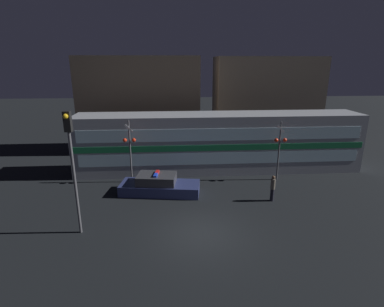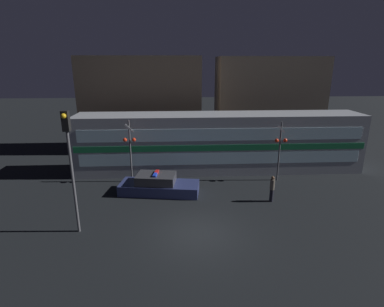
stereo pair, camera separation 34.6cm
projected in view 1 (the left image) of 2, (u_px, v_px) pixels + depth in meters
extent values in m
plane|color=black|center=(201.00, 233.00, 14.40)|extent=(120.00, 120.00, 0.00)
cube|color=#999EA5|center=(219.00, 142.00, 22.46)|extent=(20.99, 3.01, 4.30)
cube|color=#19723F|center=(222.00, 148.00, 21.01)|extent=(20.57, 0.03, 0.43)
cube|color=silver|center=(222.00, 158.00, 21.24)|extent=(19.94, 0.02, 0.86)
cube|color=silver|center=(222.00, 135.00, 20.74)|extent=(19.94, 0.02, 0.86)
cube|color=navy|center=(160.00, 188.00, 18.75)|extent=(5.10, 2.47, 0.67)
cube|color=#333338|center=(157.00, 179.00, 18.59)|extent=(2.55, 1.89, 0.57)
cube|color=blue|center=(156.00, 175.00, 18.23)|extent=(0.27, 0.56, 0.12)
cube|color=red|center=(157.00, 172.00, 18.74)|extent=(0.27, 0.56, 0.12)
cylinder|color=black|center=(272.00, 195.00, 17.70)|extent=(0.23, 0.23, 0.75)
cylinder|color=#595147|center=(273.00, 184.00, 17.50)|extent=(0.27, 0.27, 0.63)
sphere|color=brown|center=(274.00, 177.00, 17.38)|extent=(0.20, 0.20, 0.20)
cylinder|color=#4C4C51|center=(279.00, 151.00, 20.46)|extent=(0.11, 0.11, 4.13)
sphere|color=red|center=(276.00, 140.00, 20.07)|extent=(0.27, 0.27, 0.27)
sphere|color=red|center=(285.00, 140.00, 20.11)|extent=(0.27, 0.27, 0.27)
cube|color=white|center=(281.00, 129.00, 19.93)|extent=(0.58, 0.03, 0.58)
cylinder|color=#4C4C51|center=(130.00, 152.00, 20.01)|extent=(0.11, 0.11, 4.29)
sphere|color=red|center=(125.00, 140.00, 19.62)|extent=(0.27, 0.27, 0.27)
sphere|color=red|center=(134.00, 140.00, 19.66)|extent=(0.27, 0.27, 0.27)
cube|color=white|center=(129.00, 128.00, 19.47)|extent=(0.58, 0.03, 0.58)
cylinder|color=#4C4C51|center=(75.00, 185.00, 13.76)|extent=(0.13, 0.13, 4.98)
cube|color=black|center=(68.00, 121.00, 12.91)|extent=(0.30, 0.30, 0.90)
sphere|color=gold|center=(65.00, 116.00, 12.65)|extent=(0.23, 0.23, 0.23)
cube|color=brown|center=(141.00, 104.00, 27.51)|extent=(10.65, 4.07, 8.46)
cube|color=#726656|center=(266.00, 100.00, 30.44)|extent=(10.49, 4.10, 8.47)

